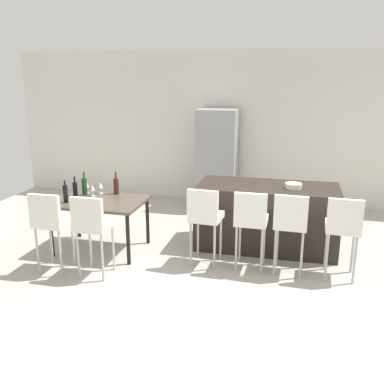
{
  "coord_description": "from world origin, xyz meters",
  "views": [
    {
      "loc": [
        0.64,
        -5.03,
        2.41
      ],
      "look_at": [
        -0.71,
        0.51,
        0.85
      ],
      "focal_mm": 39.59,
      "sensor_mm": 36.0,
      "label": 1
    }
  ],
  "objects": [
    {
      "name": "bar_chair_right",
      "position": [
        0.66,
        0.02,
        0.7
      ],
      "size": [
        0.42,
        0.42,
        1.05
      ],
      "color": "white",
      "rests_on": "ground_plane"
    },
    {
      "name": "wine_glass_end",
      "position": [
        -2.1,
        0.51,
        0.86
      ],
      "size": [
        0.07,
        0.07,
        0.17
      ],
      "color": "silver",
      "rests_on": "dining_table"
    },
    {
      "name": "dining_chair_far",
      "position": [
        -1.68,
        -0.62,
        0.7
      ],
      "size": [
        0.4,
        0.4,
        1.05
      ],
      "color": "white",
      "rests_on": "ground_plane"
    },
    {
      "name": "bar_chair_middle",
      "position": [
        0.17,
        0.02,
        0.7
      ],
      "size": [
        0.4,
        0.4,
        1.05
      ],
      "color": "white",
      "rests_on": "ground_plane"
    },
    {
      "name": "wine_bottle_middle",
      "position": [
        -2.28,
        0.37,
        0.87
      ],
      "size": [
        0.07,
        0.07,
        0.34
      ],
      "color": "#194723",
      "rests_on": "dining_table"
    },
    {
      "name": "wine_bottle_far",
      "position": [
        -2.38,
        0.27,
        0.85
      ],
      "size": [
        0.07,
        0.07,
        0.3
      ],
      "color": "black",
      "rests_on": "dining_table"
    },
    {
      "name": "wine_glass_near",
      "position": [
        -2.31,
        0.5,
        0.86
      ],
      "size": [
        0.07,
        0.07,
        0.17
      ],
      "color": "silver",
      "rests_on": "dining_table"
    },
    {
      "name": "kitchen_island",
      "position": [
        0.32,
        0.85,
        0.46
      ],
      "size": [
        1.97,
        0.89,
        0.92
      ],
      "primitive_type": "cube",
      "color": "black",
      "rests_on": "ground_plane"
    },
    {
      "name": "dining_table",
      "position": [
        -1.96,
        0.18,
        0.67
      ],
      "size": [
        1.25,
        0.88,
        0.74
      ],
      "color": "#4C4238",
      "rests_on": "ground_plane"
    },
    {
      "name": "ground_plane",
      "position": [
        0.0,
        0.0,
        0.0
      ],
      "size": [
        10.0,
        10.0,
        0.0
      ],
      "primitive_type": "plane",
      "color": "#ADA89E"
    },
    {
      "name": "dining_chair_near",
      "position": [
        -2.24,
        -0.62,
        0.7
      ],
      "size": [
        0.4,
        0.4,
        1.05
      ],
      "color": "white",
      "rests_on": "ground_plane"
    },
    {
      "name": "refrigerator",
      "position": [
        -0.74,
        2.7,
        0.92
      ],
      "size": [
        0.72,
        0.68,
        1.84
      ],
      "primitive_type": "cube",
      "color": "#939699",
      "rests_on": "ground_plane"
    },
    {
      "name": "wine_bottle_left",
      "position": [
        -2.36,
        -0.03,
        0.87
      ],
      "size": [
        0.06,
        0.06,
        0.31
      ],
      "color": "black",
      "rests_on": "dining_table"
    },
    {
      "name": "fruit_bowl",
      "position": [
        0.67,
        0.79,
        0.96
      ],
      "size": [
        0.23,
        0.23,
        0.07
      ],
      "primitive_type": "cylinder",
      "color": "beige",
      "rests_on": "kitchen_island"
    },
    {
      "name": "bar_chair_left",
      "position": [
        -0.42,
        0.03,
        0.7
      ],
      "size": [
        0.43,
        0.43,
        1.05
      ],
      "color": "white",
      "rests_on": "ground_plane"
    },
    {
      "name": "bar_chair_far",
      "position": [
        1.27,
        0.02,
        0.7
      ],
      "size": [
        0.41,
        0.41,
        1.05
      ],
      "color": "white",
      "rests_on": "ground_plane"
    },
    {
      "name": "wine_glass_right",
      "position": [
        -2.15,
        0.35,
        0.86
      ],
      "size": [
        0.07,
        0.07,
        0.17
      ],
      "color": "silver",
      "rests_on": "dining_table"
    },
    {
      "name": "back_wall",
      "position": [
        0.0,
        3.14,
        1.45
      ],
      "size": [
        10.0,
        0.12,
        2.9
      ],
      "primitive_type": "cube",
      "color": "silver",
      "rests_on": "ground_plane"
    },
    {
      "name": "wine_bottle_inner",
      "position": [
        -1.86,
        0.54,
        0.86
      ],
      "size": [
        0.08,
        0.08,
        0.33
      ],
      "color": "#471E19",
      "rests_on": "dining_table"
    }
  ]
}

